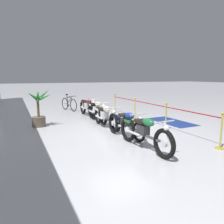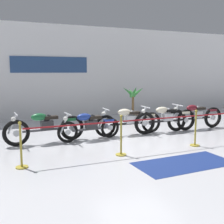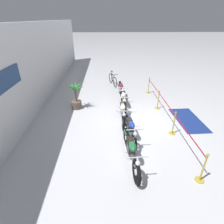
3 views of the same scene
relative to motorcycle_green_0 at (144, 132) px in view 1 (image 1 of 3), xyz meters
name	(u,v)px [view 1 (image 1 of 3)]	position (x,y,z in m)	size (l,w,h in m)	color
ground_plane	(121,127)	(2.73, -0.67, -0.48)	(120.00, 120.00, 0.00)	silver
motorcycle_green_0	(144,132)	(0.00, 0.00, 0.00)	(2.44, 0.62, 0.96)	black
motorcycle_blue_1	(127,123)	(1.33, -0.16, -0.02)	(2.08, 0.62, 0.90)	black
motorcycle_cream_2	(105,116)	(2.80, 0.02, -0.01)	(2.43, 0.62, 0.94)	black
motorcycle_cream_3	(97,111)	(4.16, -0.14, 0.00)	(2.45, 0.62, 0.96)	black
motorcycle_maroon_4	(88,107)	(5.45, -0.13, 0.00)	(2.44, 0.62, 0.97)	black
bicycle	(69,104)	(7.86, 0.26, -0.09)	(1.69, 0.62, 0.97)	black
potted_palm_left_of_row	(39,109)	(4.15, 2.37, 0.24)	(1.04, 0.95, 1.58)	brown
stanchion_far_left	(169,113)	(1.41, -1.99, 0.21)	(7.15, 0.28, 1.05)	gold
stanchion_mid_left	(166,121)	(1.58, -1.99, -0.12)	(0.28, 0.28, 1.05)	gold
stanchion_mid_right	(135,112)	(3.94, -1.99, -0.12)	(0.28, 0.28, 1.05)	gold
stanchion_far_right	(115,106)	(6.19, -1.99, -0.12)	(0.28, 0.28, 1.05)	gold
floor_banner	(171,122)	(2.68, -3.17, -0.48)	(2.35, 1.14, 0.01)	navy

